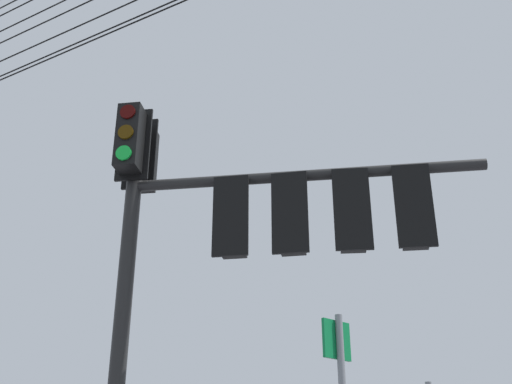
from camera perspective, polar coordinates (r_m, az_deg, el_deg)
The scene contains 1 object.
signal_mast_assembly at distance 7.78m, azimuth -2.56°, elevation -3.28°, with size 4.13×2.90×6.15m.
Camera 1 is at (-6.07, 5.58, 1.63)m, focal length 44.35 mm.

